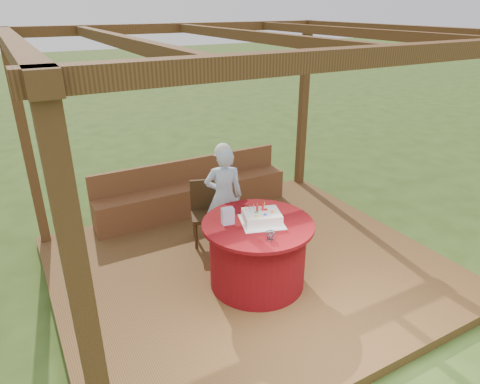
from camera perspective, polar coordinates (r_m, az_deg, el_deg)
name	(u,v)px	position (r m, az deg, el deg)	size (l,w,h in m)	color
ground	(250,272)	(5.44, 1.31, -10.64)	(60.00, 60.00, 0.00)	#2F4918
deck	(250,268)	(5.40, 1.31, -10.11)	(4.50, 4.00, 0.12)	brown
pergola	(252,75)	(4.53, 1.60, 15.35)	(4.50, 4.00, 2.72)	brown
bench	(193,195)	(6.60, -6.23, -0.40)	(3.00, 0.42, 0.80)	brown
table	(257,253)	(4.84, 2.33, -8.11)	(1.23, 1.23, 0.78)	maroon
chair	(206,209)	(5.70, -4.59, -2.33)	(0.49, 0.49, 0.84)	#3E2813
elderly_woman	(224,195)	(5.50, -2.17, -0.42)	(0.57, 0.47, 1.39)	#9DC3EA
birthday_cake	(262,217)	(4.64, 2.92, -3.36)	(0.56, 0.56, 0.19)	white
gift_bag	(228,216)	(4.59, -1.65, -3.22)	(0.13, 0.08, 0.18)	#DE90C2
drinking_glass	(271,236)	(4.32, 4.11, -5.86)	(0.09, 0.09, 0.09)	white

